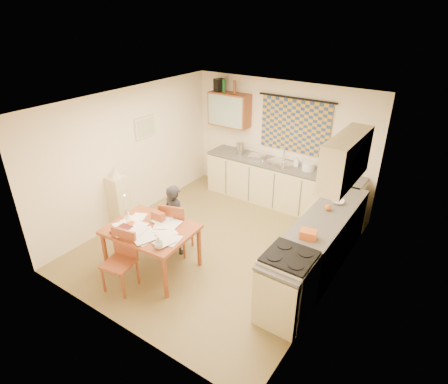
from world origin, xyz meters
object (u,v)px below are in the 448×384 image
Objects in this scene: counter_back at (280,185)px; person at (176,219)px; dining_table at (153,248)px; counter_right at (317,249)px; stove at (287,286)px; chair_far at (177,236)px; shelf_stand at (119,203)px.

person reaches higher than counter_back.
person is at bearing 86.68° from dining_table.
counter_right is at bearing 27.54° from dining_table.
stove reaches higher than counter_back.
person is at bearing 171.99° from stove.
stove is (1.49, -2.79, 0.04)m from counter_back.
counter_back is at bearing 130.95° from counter_right.
chair_far is 1.39m from shelf_stand.
person is at bearing -160.74° from counter_right.
stove is 1.02× the size of chair_far.
dining_table is 0.58m from chair_far.
stove is at bearing -4.74° from shelf_stand.
counter_right is 2.56m from dining_table.
dining_table is (-2.18, -1.34, -0.07)m from counter_right.
person is (-2.18, 0.31, 0.13)m from stove.
stove is 3.55m from shelf_stand.
shelf_stand reaches higher than chair_far.
dining_table is (-0.68, -3.06, -0.07)m from counter_back.
chair_far is (-0.67, -2.49, -0.15)m from counter_back.
counter_back is 3.16× the size of shelf_stand.
stove is 2.19m from chair_far.
counter_back is 2.58m from chair_far.
counter_right is 2.30m from chair_far.
person is at bearing -105.57° from counter_back.
chair_far is 0.78× the size of person.
counter_right is 3.07× the size of chair_far.
counter_back is at bearing 50.64° from shelf_stand.
stove is (-0.00, -1.07, 0.04)m from counter_right.
counter_right is at bearing -152.96° from person.
person is at bearing -29.14° from chair_far.
counter_back is 2.67× the size of person.
person reaches higher than stove.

